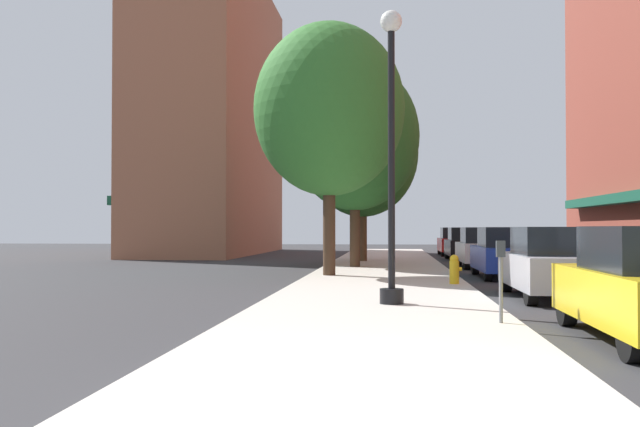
% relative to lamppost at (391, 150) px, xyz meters
% --- Properties ---
extents(ground_plane, '(90.00, 90.00, 0.00)m').
position_rel_lamppost_xyz_m(ground_plane, '(3.69, 10.38, -3.20)').
color(ground_plane, '#2D2D30').
extents(sidewalk_slab, '(4.80, 50.00, 0.12)m').
position_rel_lamppost_xyz_m(sidewalk_slab, '(-0.31, 11.38, -3.14)').
color(sidewalk_slab, '#B7B2A8').
rests_on(sidewalk_slab, ground).
extents(building_far_background, '(6.80, 18.00, 17.57)m').
position_rel_lamppost_xyz_m(building_far_background, '(-11.32, 29.38, 5.56)').
color(building_far_background, '#9E6047').
rests_on(building_far_background, ground).
extents(lamppost, '(0.48, 0.48, 5.90)m').
position_rel_lamppost_xyz_m(lamppost, '(0.00, 0.00, 0.00)').
color(lamppost, black).
rests_on(lamppost, sidewalk_slab).
extents(fire_hydrant, '(0.33, 0.26, 0.79)m').
position_rel_lamppost_xyz_m(fire_hydrant, '(1.69, 5.16, -2.68)').
color(fire_hydrant, gold).
rests_on(fire_hydrant, sidewalk_slab).
extents(parking_meter_near, '(0.14, 0.09, 1.31)m').
position_rel_lamppost_xyz_m(parking_meter_near, '(1.74, -2.64, -2.25)').
color(parking_meter_near, slate).
rests_on(parking_meter_near, sidewalk_slab).
extents(tree_near, '(5.13, 5.13, 7.93)m').
position_rel_lamppost_xyz_m(tree_near, '(-1.35, 18.17, 1.88)').
color(tree_near, '#4C3823').
rests_on(tree_near, sidewalk_slab).
extents(tree_mid, '(5.04, 5.04, 8.00)m').
position_rel_lamppost_xyz_m(tree_mid, '(-1.44, 13.19, 2.01)').
color(tree_mid, '#422D1E').
rests_on(tree_mid, sidewalk_slab).
extents(tree_far, '(4.87, 4.87, 8.15)m').
position_rel_lamppost_xyz_m(tree_far, '(-2.00, 8.29, 2.25)').
color(tree_far, '#422D1E').
rests_on(tree_far, sidewalk_slab).
extents(car_silver, '(1.80, 4.30, 1.66)m').
position_rel_lamppost_xyz_m(car_silver, '(3.69, 2.57, -2.39)').
color(car_silver, black).
rests_on(car_silver, ground).
extents(car_blue, '(1.80, 4.30, 1.66)m').
position_rel_lamppost_xyz_m(car_blue, '(3.69, 9.27, -2.39)').
color(car_blue, black).
rests_on(car_blue, ground).
extents(car_white, '(1.80, 4.30, 1.66)m').
position_rel_lamppost_xyz_m(car_white, '(3.69, 15.26, -2.39)').
color(car_white, black).
rests_on(car_white, ground).
extents(car_black, '(1.80, 4.30, 1.66)m').
position_rel_lamppost_xyz_m(car_black, '(3.69, 21.96, -2.39)').
color(car_black, black).
rests_on(car_black, ground).
extents(car_red, '(1.80, 4.30, 1.66)m').
position_rel_lamppost_xyz_m(car_red, '(3.69, 27.82, -2.39)').
color(car_red, black).
rests_on(car_red, ground).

